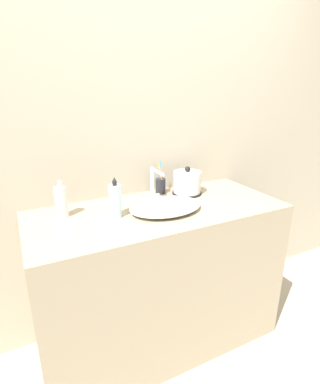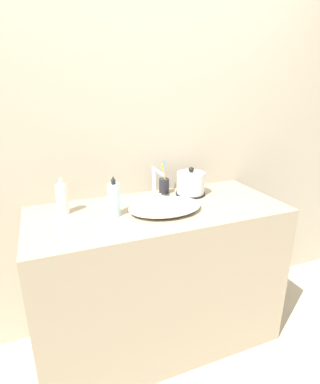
% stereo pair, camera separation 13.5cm
% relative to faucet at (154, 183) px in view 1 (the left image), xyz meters
% --- Properties ---
extents(ground_plane, '(12.00, 12.00, 0.00)m').
position_rel_faucet_xyz_m(ground_plane, '(-0.02, -0.42, -1.04)').
color(ground_plane, '#BCB29E').
extents(wall_back, '(6.00, 0.04, 2.60)m').
position_rel_faucet_xyz_m(wall_back, '(-0.02, 0.22, 0.26)').
color(wall_back, '#ADA38E').
rests_on(wall_back, ground_plane).
extents(vanity_counter, '(1.45, 0.62, 0.92)m').
position_rel_faucet_xyz_m(vanity_counter, '(-0.02, -0.11, -0.58)').
color(vanity_counter, gray).
rests_on(vanity_counter, ground_plane).
extents(sink_basin, '(0.41, 0.30, 0.05)m').
position_rel_faucet_xyz_m(sink_basin, '(-0.00, -0.15, -0.09)').
color(sink_basin, white).
rests_on(sink_basin, vanity_counter).
extents(faucet, '(0.06, 0.15, 0.21)m').
position_rel_faucet_xyz_m(faucet, '(0.00, 0.00, 0.00)').
color(faucet, silver).
rests_on(faucet, vanity_counter).
extents(electric_kettle, '(0.19, 0.19, 0.18)m').
position_rel_faucet_xyz_m(electric_kettle, '(0.25, 0.04, -0.05)').
color(electric_kettle, black).
rests_on(electric_kettle, vanity_counter).
extents(toothbrush_cup, '(0.06, 0.06, 0.21)m').
position_rel_faucet_xyz_m(toothbrush_cup, '(0.10, 0.13, -0.07)').
color(toothbrush_cup, '#232328').
rests_on(toothbrush_cup, vanity_counter).
extents(lotion_bottle, '(0.06, 0.06, 0.20)m').
position_rel_faucet_xyz_m(lotion_bottle, '(-0.53, 0.02, -0.04)').
color(lotion_bottle, white).
rests_on(lotion_bottle, vanity_counter).
extents(shampoo_bottle, '(0.06, 0.06, 0.22)m').
position_rel_faucet_xyz_m(shampoo_bottle, '(-0.28, -0.11, -0.03)').
color(shampoo_bottle, silver).
rests_on(shampoo_bottle, vanity_counter).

